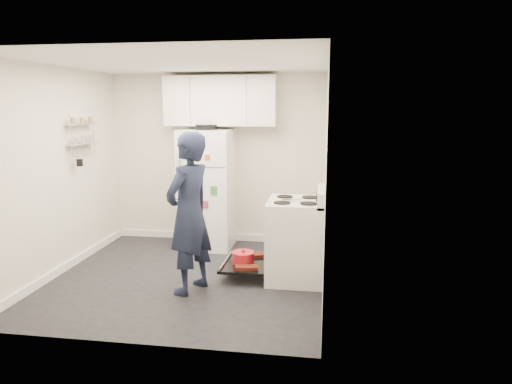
% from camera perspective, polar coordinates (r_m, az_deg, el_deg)
% --- Properties ---
extents(room, '(3.21, 3.21, 2.51)m').
position_cam_1_polar(room, '(5.38, -8.98, 1.80)').
color(room, black).
rests_on(room, ground).
extents(electric_range, '(0.66, 0.76, 1.10)m').
position_cam_1_polar(electric_range, '(5.43, 4.85, -6.04)').
color(electric_range, silver).
rests_on(electric_range, ground).
extents(open_oven_door, '(0.55, 0.70, 0.22)m').
position_cam_1_polar(open_oven_door, '(5.57, -1.41, -8.64)').
color(open_oven_door, black).
rests_on(open_oven_door, ground).
extents(refrigerator, '(0.72, 0.74, 1.77)m').
position_cam_1_polar(refrigerator, '(6.61, -6.09, 0.42)').
color(refrigerator, white).
rests_on(refrigerator, ground).
extents(upper_cabinets, '(1.60, 0.33, 0.70)m').
position_cam_1_polar(upper_cabinets, '(6.64, -4.45, 11.28)').
color(upper_cabinets, silver).
rests_on(upper_cabinets, room).
extents(wall_shelf_rack, '(0.14, 0.60, 0.61)m').
position_cam_1_polar(wall_shelf_rack, '(6.35, -20.87, 6.82)').
color(wall_shelf_rack, '#B2B2B7').
rests_on(wall_shelf_rack, room).
extents(person, '(0.63, 0.76, 1.77)m').
position_cam_1_polar(person, '(4.99, -8.36, -2.67)').
color(person, '#171D34').
rests_on(person, ground).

